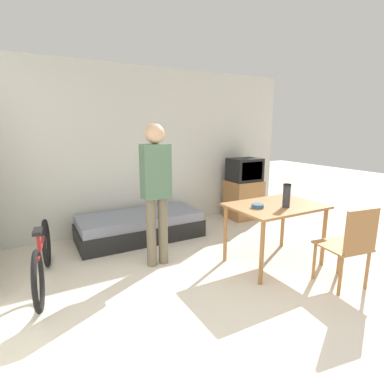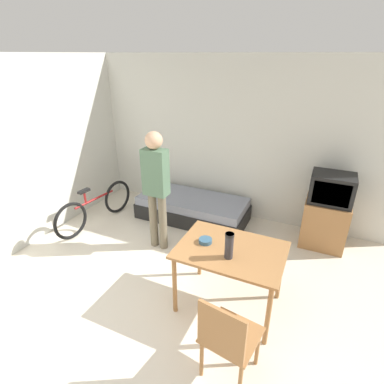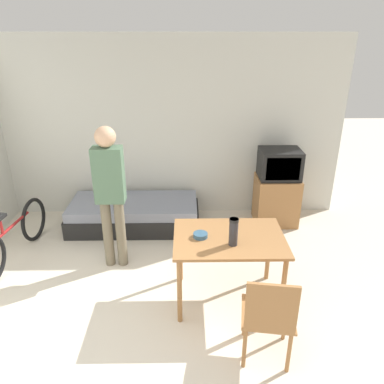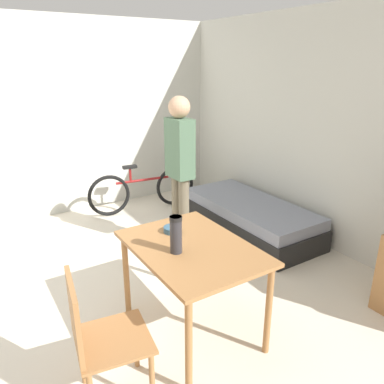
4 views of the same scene
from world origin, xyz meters
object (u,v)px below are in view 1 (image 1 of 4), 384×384
object	(u,v)px
mate_bowl	(258,206)
person_standing	(156,184)
bicycle	(43,258)
thermos_flask	(287,195)
dining_table	(275,212)
wooden_chair	(350,243)
daybed	(140,226)
tv	(244,190)

from	to	relation	value
mate_bowl	person_standing	bearing A→B (deg)	146.42
bicycle	thermos_flask	bearing A→B (deg)	-19.93
person_standing	mate_bowl	xyz separation A→B (m)	(1.03, -0.68, -0.24)
dining_table	person_standing	world-z (taller)	person_standing
person_standing	mate_bowl	size ratio (longest dim) A/B	12.01
wooden_chair	mate_bowl	bearing A→B (deg)	122.67
daybed	dining_table	world-z (taller)	dining_table
wooden_chair	thermos_flask	bearing A→B (deg)	108.26
dining_table	wooden_chair	xyz separation A→B (m)	(0.25, -0.86, -0.16)
daybed	wooden_chair	xyz separation A→B (m)	(1.47, -2.53, 0.32)
daybed	mate_bowl	world-z (taller)	mate_bowl
dining_table	bicycle	distance (m)	2.78
wooden_chair	bicycle	distance (m)	3.34
person_standing	mate_bowl	distance (m)	1.26
tv	dining_table	xyz separation A→B (m)	(-0.92, -1.77, 0.13)
daybed	tv	distance (m)	2.16
bicycle	thermos_flask	distance (m)	2.89
daybed	wooden_chair	bearing A→B (deg)	-59.79
tv	mate_bowl	xyz separation A→B (m)	(-1.21, -1.77, 0.25)
dining_table	thermos_flask	distance (m)	0.30
daybed	bicycle	world-z (taller)	bicycle
daybed	mate_bowl	xyz separation A→B (m)	(0.92, -1.67, 0.60)
wooden_chair	bicycle	world-z (taller)	wooden_chair
tv	wooden_chair	world-z (taller)	tv
tv	bicycle	bearing A→B (deg)	-164.86
dining_table	mate_bowl	world-z (taller)	mate_bowl
dining_table	mate_bowl	xyz separation A→B (m)	(-0.30, -0.00, 0.12)
wooden_chair	mate_bowl	xyz separation A→B (m)	(-0.55, 0.86, 0.28)
tv	bicycle	distance (m)	3.68
wooden_chair	person_standing	bearing A→B (deg)	135.68
dining_table	tv	bearing A→B (deg)	62.69
wooden_chair	bicycle	xyz separation A→B (m)	(-2.89, 1.67, -0.21)
dining_table	thermos_flask	bearing A→B (deg)	-82.46
tv	dining_table	world-z (taller)	tv
bicycle	thermos_flask	size ratio (longest dim) A/B	5.63
daybed	person_standing	bearing A→B (deg)	-96.29
thermos_flask	mate_bowl	bearing A→B (deg)	154.96
daybed	person_standing	world-z (taller)	person_standing
bicycle	mate_bowl	size ratio (longest dim) A/B	10.95
thermos_flask	wooden_chair	bearing A→B (deg)	-71.74
daybed	person_standing	xyz separation A→B (m)	(-0.11, -0.98, 0.85)
person_standing	thermos_flask	size ratio (longest dim) A/B	6.17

